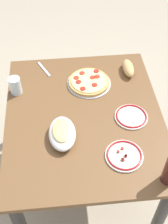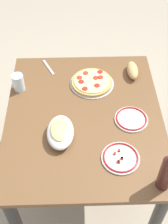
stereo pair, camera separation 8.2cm
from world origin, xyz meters
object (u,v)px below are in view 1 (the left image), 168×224
Objects in this scene: pepperoni_pizza at (89,82)px; side_plate_far at (131,116)px; bread_loaf at (128,68)px; dining_table at (84,129)px; side_plate_near at (124,155)px; baked_pasta_dish at (62,133)px; water_glass at (15,86)px.

side_plate_far is (-0.32, -0.22, -0.01)m from pepperoni_pizza.
side_plate_far is at bearing 171.59° from bread_loaf.
dining_table is 0.38m from side_plate_near.
dining_table is 3.86× the size of pepperoni_pizza.
side_plate_near is at bearing -149.35° from dining_table.
baked_pasta_dish is 0.36m from side_plate_near.
baked_pasta_dish is 0.47m from water_glass.
bread_loaf is at bearing -12.78° from side_plate_near.
side_plate_far is (0.11, -0.41, -0.03)m from baked_pasta_dish.
water_glass reaches higher than baked_pasta_dish.
pepperoni_pizza is 1.47× the size of side_plate_far.
bread_loaf is at bearing -42.85° from dining_table.
side_plate_near is 0.28m from side_plate_far.
dining_table is 6.46× the size of bread_loaf.
side_plate_far is at bearing -99.01° from dining_table.
pepperoni_pizza is at bearing 12.05° from side_plate_near.
baked_pasta_dish reaches higher than bread_loaf.
pepperoni_pizza is 1.41× the size of side_plate_near.
side_plate_near is (-0.55, -0.59, -0.05)m from water_glass.
pepperoni_pizza reaches higher than dining_table.
water_glass is at bearing 67.62° from side_plate_far.
dining_table is 4.61× the size of baked_pasta_dish.
baked_pasta_dish is at bearing 155.21° from pepperoni_pizza.
bread_loaf is (0.51, -0.47, -0.01)m from baked_pasta_dish.
pepperoni_pizza is at bearing -12.28° from dining_table.
pepperoni_pizza is at bearing 107.99° from bread_loaf.
dining_table is 0.52m from bread_loaf.
baked_pasta_dish is 2.10× the size of water_glass.
water_glass is at bearing 47.21° from side_plate_near.
side_plate_far reaches higher than dining_table.
water_glass is (0.39, 0.27, 0.02)m from baked_pasta_dish.
water_glass is 0.58× the size of side_plate_far.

